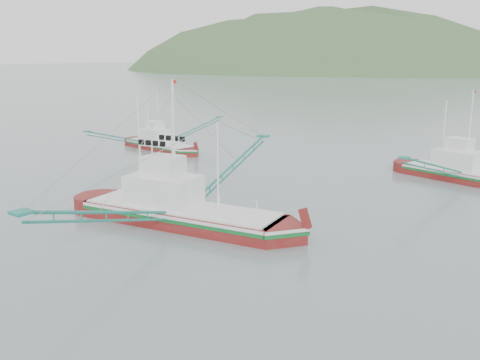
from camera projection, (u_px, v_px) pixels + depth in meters
The scene contains 5 objects.
ground at pixel (190, 239), 38.19m from camera, with size 1200.00×1200.00×0.00m, color slate.
main_boat at pixel (179, 199), 41.24m from camera, with size 16.82×29.41×11.98m.
bg_boat_right at pixel (469, 165), 54.89m from camera, with size 14.28×24.65×10.12m.
bg_boat_left at pixel (160, 139), 73.34m from camera, with size 12.51×21.85×8.91m.
headland_left at pixel (321, 70), 424.21m from camera, with size 448.00×308.00×210.00m, color #395B2F.
Camera 1 is at (24.26, -27.08, 12.94)m, focal length 40.00 mm.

